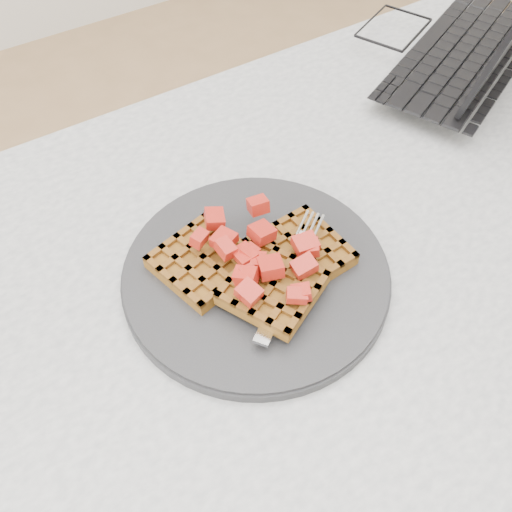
# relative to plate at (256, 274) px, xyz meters

# --- Properties ---
(ground) EXTENTS (4.00, 4.00, 0.00)m
(ground) POSITION_rel_plate_xyz_m (0.07, -0.04, -0.76)
(ground) COLOR tan
(ground) RESTS_ON ground
(table) EXTENTS (1.20, 0.80, 0.75)m
(table) POSITION_rel_plate_xyz_m (0.07, -0.04, -0.12)
(table) COLOR silver
(table) RESTS_ON ground
(plate) EXTENTS (0.29, 0.29, 0.02)m
(plate) POSITION_rel_plate_xyz_m (0.00, 0.00, 0.00)
(plate) COLOR #252528
(plate) RESTS_ON table
(waffles) EXTENTS (0.20, 0.19, 0.03)m
(waffles) POSITION_rel_plate_xyz_m (0.00, -0.00, 0.02)
(waffles) COLOR #925E1F
(waffles) RESTS_ON plate
(strawberry_pile) EXTENTS (0.15, 0.15, 0.02)m
(strawberry_pile) POSITION_rel_plate_xyz_m (-0.00, -0.00, 0.05)
(strawberry_pile) COLOR #9C0700
(strawberry_pile) RESTS_ON waffles
(fork) EXTENTS (0.16, 0.12, 0.02)m
(fork) POSITION_rel_plate_xyz_m (0.03, -0.03, 0.02)
(fork) COLOR silver
(fork) RESTS_ON plate
(laptop) EXTENTS (0.44, 0.40, 0.26)m
(laptop) POSITION_rel_plate_xyz_m (0.48, 0.20, 0.03)
(laptop) COLOR black
(laptop) RESTS_ON table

